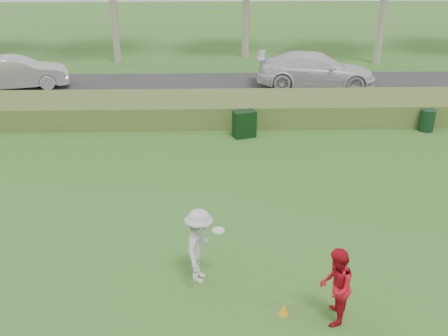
{
  "coord_description": "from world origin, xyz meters",
  "views": [
    {
      "loc": [
        -0.36,
        -8.05,
        6.7
      ],
      "look_at": [
        0.0,
        4.0,
        1.3
      ],
      "focal_mm": 40.0,
      "sensor_mm": 36.0,
      "label": 1
    }
  ],
  "objects_px": {
    "player_red": "(336,287)",
    "player_white": "(199,246)",
    "cone_yellow": "(284,310)",
    "utility_cabinet": "(244,124)",
    "trash_bin": "(427,120)",
    "car_right": "(316,70)",
    "car_mid": "(17,73)"
  },
  "relations": [
    {
      "from": "player_red",
      "to": "player_white",
      "type": "bearing_deg",
      "value": -101.51
    },
    {
      "from": "cone_yellow",
      "to": "utility_cabinet",
      "type": "relative_size",
      "value": 0.23
    },
    {
      "from": "trash_bin",
      "to": "car_right",
      "type": "relative_size",
      "value": 0.14
    },
    {
      "from": "player_white",
      "to": "cone_yellow",
      "type": "bearing_deg",
      "value": -113.22
    },
    {
      "from": "utility_cabinet",
      "to": "trash_bin",
      "type": "xyz_separation_m",
      "value": [
        7.2,
        0.45,
        -0.08
      ]
    },
    {
      "from": "player_red",
      "to": "trash_bin",
      "type": "height_order",
      "value": "player_red"
    },
    {
      "from": "player_red",
      "to": "utility_cabinet",
      "type": "relative_size",
      "value": 1.57
    },
    {
      "from": "player_white",
      "to": "utility_cabinet",
      "type": "height_order",
      "value": "player_white"
    },
    {
      "from": "utility_cabinet",
      "to": "car_mid",
      "type": "height_order",
      "value": "car_mid"
    },
    {
      "from": "trash_bin",
      "to": "utility_cabinet",
      "type": "bearing_deg",
      "value": -176.43
    },
    {
      "from": "player_white",
      "to": "car_right",
      "type": "bearing_deg",
      "value": -7.2
    },
    {
      "from": "utility_cabinet",
      "to": "trash_bin",
      "type": "relative_size",
      "value": 1.2
    },
    {
      "from": "player_white",
      "to": "car_mid",
      "type": "distance_m",
      "value": 18.5
    },
    {
      "from": "player_red",
      "to": "trash_bin",
      "type": "relative_size",
      "value": 1.88
    },
    {
      "from": "cone_yellow",
      "to": "trash_bin",
      "type": "relative_size",
      "value": 0.27
    },
    {
      "from": "player_red",
      "to": "trash_bin",
      "type": "xyz_separation_m",
      "value": [
        6.17,
        10.71,
        -0.37
      ]
    },
    {
      "from": "player_red",
      "to": "utility_cabinet",
      "type": "bearing_deg",
      "value": -157.46
    },
    {
      "from": "player_white",
      "to": "trash_bin",
      "type": "distance_m",
      "value": 12.8
    },
    {
      "from": "utility_cabinet",
      "to": "player_red",
      "type": "bearing_deg",
      "value": -102.75
    },
    {
      "from": "player_red",
      "to": "car_mid",
      "type": "distance_m",
      "value": 21.07
    },
    {
      "from": "player_white",
      "to": "car_right",
      "type": "relative_size",
      "value": 0.29
    },
    {
      "from": "car_right",
      "to": "player_red",
      "type": "bearing_deg",
      "value": 177.01
    },
    {
      "from": "player_red",
      "to": "utility_cabinet",
      "type": "distance_m",
      "value": 10.32
    },
    {
      "from": "trash_bin",
      "to": "cone_yellow",
      "type": "bearing_deg",
      "value": -124.03
    },
    {
      "from": "trash_bin",
      "to": "car_mid",
      "type": "relative_size",
      "value": 0.17
    },
    {
      "from": "player_white",
      "to": "cone_yellow",
      "type": "height_order",
      "value": "player_white"
    },
    {
      "from": "utility_cabinet",
      "to": "car_mid",
      "type": "relative_size",
      "value": 0.21
    },
    {
      "from": "car_right",
      "to": "utility_cabinet",
      "type": "bearing_deg",
      "value": 156.73
    },
    {
      "from": "player_white",
      "to": "trash_bin",
      "type": "bearing_deg",
      "value": -30.83
    },
    {
      "from": "player_red",
      "to": "car_mid",
      "type": "relative_size",
      "value": 0.33
    },
    {
      "from": "player_red",
      "to": "trash_bin",
      "type": "distance_m",
      "value": 12.37
    },
    {
      "from": "cone_yellow",
      "to": "trash_bin",
      "type": "xyz_separation_m",
      "value": [
        7.1,
        10.51,
        0.31
      ]
    }
  ]
}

